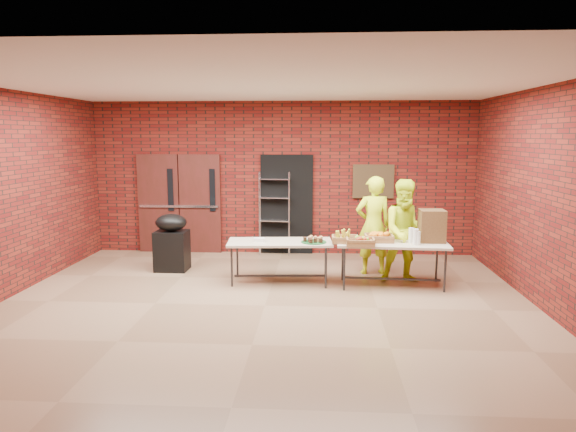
% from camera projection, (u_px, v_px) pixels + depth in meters
% --- Properties ---
extents(room, '(8.08, 7.08, 3.28)m').
position_uv_depth(room, '(264.00, 198.00, 7.34)').
color(room, brown).
rests_on(room, ground).
extents(double_doors, '(1.78, 0.12, 2.10)m').
position_uv_depth(double_doors, '(180.00, 204.00, 10.95)').
color(double_doors, '#481614').
rests_on(double_doors, room).
extents(dark_doorway, '(1.10, 0.06, 2.10)m').
position_uv_depth(dark_doorway, '(287.00, 204.00, 10.83)').
color(dark_doorway, black).
rests_on(dark_doorway, room).
extents(bronze_plaque, '(0.85, 0.04, 0.70)m').
position_uv_depth(bronze_plaque, '(373.00, 181.00, 10.63)').
color(bronze_plaque, '#3C2918').
rests_on(bronze_plaque, room).
extents(wire_rack, '(0.66, 0.27, 1.74)m').
position_uv_depth(wire_rack, '(274.00, 214.00, 10.74)').
color(wire_rack, '#BBBBC3').
rests_on(wire_rack, room).
extents(table_left, '(1.80, 0.86, 0.72)m').
position_uv_depth(table_left, '(280.00, 245.00, 8.69)').
color(table_left, tan).
rests_on(table_left, room).
extents(table_right, '(1.84, 0.84, 0.74)m').
position_uv_depth(table_right, '(392.00, 246.00, 8.48)').
color(table_right, tan).
rests_on(table_right, room).
extents(basket_bananas, '(0.43, 0.34, 0.13)m').
position_uv_depth(basket_bananas, '(345.00, 239.00, 8.47)').
color(basket_bananas, '#9E6E40').
rests_on(basket_bananas, table_right).
extents(basket_oranges, '(0.46, 0.36, 0.14)m').
position_uv_depth(basket_oranges, '(379.00, 238.00, 8.55)').
color(basket_oranges, '#9E6E40').
rests_on(basket_oranges, table_right).
extents(basket_apples, '(0.45, 0.35, 0.14)m').
position_uv_depth(basket_apples, '(360.00, 241.00, 8.26)').
color(basket_apples, '#9E6E40').
rests_on(basket_apples, table_right).
extents(muffin_tray, '(0.42, 0.42, 0.11)m').
position_uv_depth(muffin_tray, '(314.00, 240.00, 8.57)').
color(muffin_tray, '#144D22').
rests_on(muffin_tray, table_left).
extents(napkin_box, '(0.18, 0.12, 0.06)m').
position_uv_depth(napkin_box, '(259.00, 240.00, 8.65)').
color(napkin_box, white).
rests_on(napkin_box, table_left).
extents(coffee_dispenser, '(0.41, 0.36, 0.54)m').
position_uv_depth(coffee_dispenser, '(432.00, 226.00, 8.49)').
color(coffee_dispenser, brown).
rests_on(coffee_dispenser, table_right).
extents(cup_stack_front, '(0.09, 0.09, 0.26)m').
position_uv_depth(cup_stack_front, '(415.00, 237.00, 8.27)').
color(cup_stack_front, white).
rests_on(cup_stack_front, table_right).
extents(cup_stack_mid, '(0.07, 0.07, 0.22)m').
position_uv_depth(cup_stack_mid, '(418.00, 238.00, 8.26)').
color(cup_stack_mid, white).
rests_on(cup_stack_mid, table_right).
extents(cup_stack_back, '(0.08, 0.08, 0.25)m').
position_uv_depth(cup_stack_back, '(411.00, 235.00, 8.43)').
color(cup_stack_back, white).
rests_on(cup_stack_back, table_right).
extents(covered_grill, '(0.59, 0.50, 1.06)m').
position_uv_depth(covered_grill, '(172.00, 242.00, 9.52)').
color(covered_grill, black).
rests_on(covered_grill, room).
extents(volunteer_woman, '(0.71, 0.53, 1.78)m').
position_uv_depth(volunteer_woman, '(373.00, 225.00, 9.25)').
color(volunteer_woman, '#D7F31B').
rests_on(volunteer_woman, room).
extents(volunteer_man, '(0.90, 0.73, 1.76)m').
position_uv_depth(volunteer_man, '(406.00, 231.00, 8.71)').
color(volunteer_man, '#D7F31B').
rests_on(volunteer_man, room).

